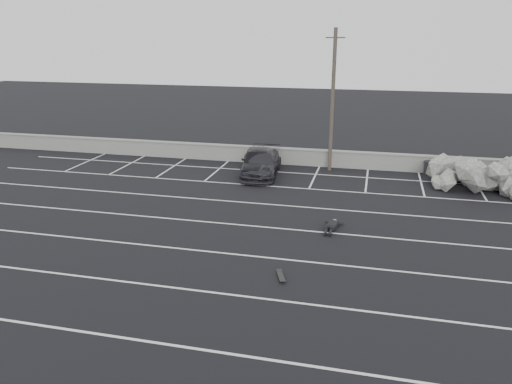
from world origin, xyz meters
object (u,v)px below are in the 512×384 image
(skateboard, at_px, (281,276))
(car_right, at_px, (261,163))
(car_left, at_px, (258,161))
(utility_pole, at_px, (333,101))
(riprap_pile, at_px, (484,178))
(person, at_px, (333,223))
(trash_bin, at_px, (428,168))

(skateboard, bearing_deg, car_right, 86.05)
(car_left, relative_size, car_right, 0.95)
(car_right, height_order, skateboard, car_right)
(car_left, bearing_deg, skateboard, -83.99)
(utility_pole, height_order, riprap_pile, utility_pole)
(car_left, height_order, person, car_left)
(trash_bin, distance_m, riprap_pile, 3.55)
(utility_pole, bearing_deg, skateboard, -90.86)
(car_left, height_order, utility_pole, utility_pole)
(car_left, relative_size, trash_bin, 5.76)
(car_right, height_order, riprap_pile, riprap_pile)
(trash_bin, bearing_deg, riprap_pile, -41.03)
(car_right, distance_m, riprap_pile, 12.30)
(car_left, bearing_deg, car_right, -42.15)
(car_left, height_order, riprap_pile, car_left)
(car_right, bearing_deg, car_left, 143.96)
(trash_bin, relative_size, riprap_pile, 0.13)
(car_right, bearing_deg, skateboard, -78.74)
(car_left, bearing_deg, person, -66.61)
(car_right, bearing_deg, person, -61.28)
(car_right, distance_m, utility_pole, 5.61)
(utility_pole, bearing_deg, car_right, -151.05)
(car_left, distance_m, car_right, 0.31)
(riprap_pile, relative_size, person, 2.71)
(car_right, distance_m, person, 8.90)
(car_left, relative_size, utility_pole, 0.56)
(car_right, distance_m, trash_bin, 9.95)
(utility_pole, height_order, person, utility_pole)
(utility_pole, xyz_separation_m, trash_bin, (5.81, 0.40, -3.83))
(car_left, xyz_separation_m, trash_bin, (9.87, 2.36, -0.38))
(riprap_pile, relative_size, skateboard, 7.75)
(car_left, xyz_separation_m, riprap_pile, (12.55, 0.03, -0.19))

